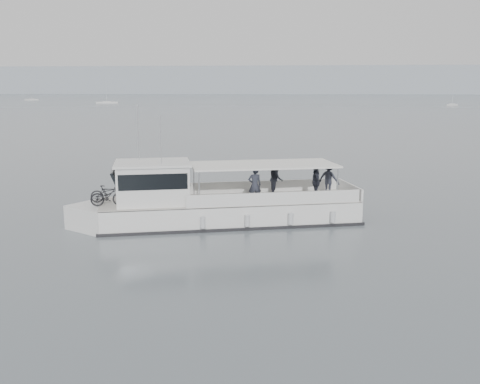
{
  "coord_description": "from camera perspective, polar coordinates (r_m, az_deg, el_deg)",
  "views": [
    {
      "loc": [
        4.47,
        -25.7,
        6.83
      ],
      "look_at": [
        1.93,
        0.82,
        1.6
      ],
      "focal_mm": 40.0,
      "sensor_mm": 36.0,
      "label": 1
    }
  ],
  "objects": [
    {
      "name": "ground",
      "position": [
        26.96,
        -4.25,
        -3.6
      ],
      "size": [
        1400.0,
        1400.0,
        0.0
      ],
      "primitive_type": "plane",
      "color": "slate",
      "rests_on": "ground"
    },
    {
      "name": "headland",
      "position": [
        585.76,
        5.15,
        11.77
      ],
      "size": [
        1400.0,
        90.0,
        28.0
      ],
      "primitive_type": "cube",
      "color": "#939EA8",
      "rests_on": "ground"
    },
    {
      "name": "moored_fleet",
      "position": [
        183.67,
        2.15,
        9.08
      ],
      "size": [
        390.82,
        221.9,
        10.64
      ],
      "color": "white",
      "rests_on": "ground"
    },
    {
      "name": "tour_boat",
      "position": [
        27.16,
        -3.73,
        -1.28
      ],
      "size": [
        14.72,
        6.89,
        6.19
      ],
      "rotation": [
        0.0,
        0.0,
        0.27
      ],
      "color": "white",
      "rests_on": "ground"
    }
  ]
}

